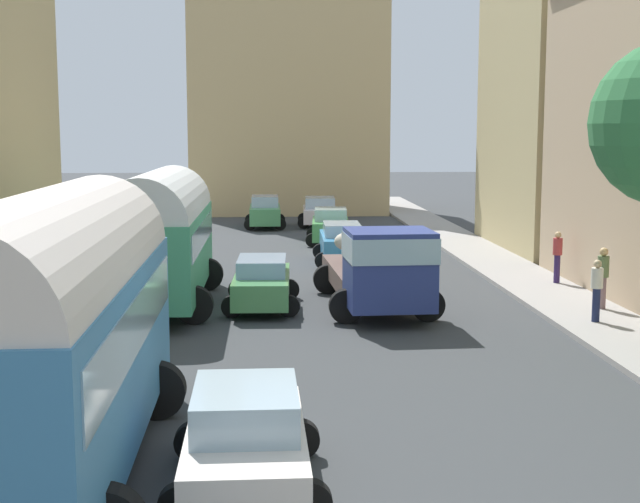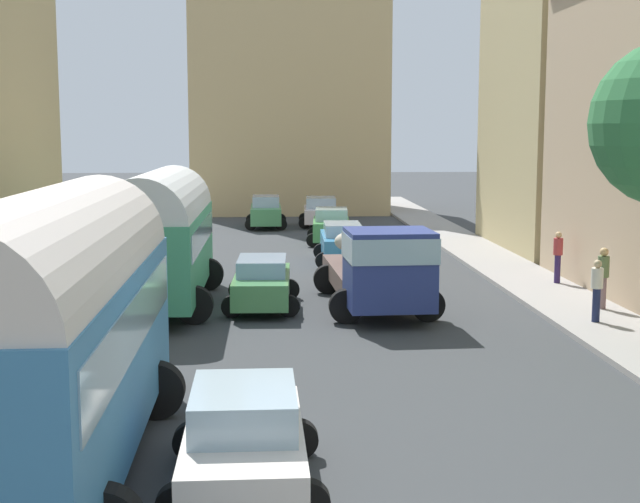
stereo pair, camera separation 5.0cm
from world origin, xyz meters
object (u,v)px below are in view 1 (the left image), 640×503
(car_5, at_px, (265,212))
(pedestrian_0, at_px, (557,255))
(parked_bus_1, at_px, (160,232))
(cargo_truck_0, at_px, (379,268))
(parked_bus_0, at_px, (50,323))
(car_3, at_px, (246,439))
(car_4, at_px, (262,282))
(car_1, at_px, (330,226))
(pedestrian_3, at_px, (597,288))
(car_2, at_px, (320,212))
(pedestrian_2, at_px, (603,275))
(car_0, at_px, (342,243))

(car_5, relative_size, pedestrian_0, 2.28)
(parked_bus_1, distance_m, cargo_truck_0, 6.36)
(parked_bus_0, height_order, car_3, parked_bus_0)
(parked_bus_0, relative_size, car_4, 2.12)
(car_5, bearing_deg, cargo_truck_0, -81.97)
(car_1, xyz_separation_m, car_3, (-3.19, -27.53, -0.05))
(parked_bus_1, xyz_separation_m, cargo_truck_0, (6.13, -1.43, -0.87))
(parked_bus_0, distance_m, pedestrian_3, 15.01)
(car_2, xyz_separation_m, car_4, (-2.98, -21.73, -0.04))
(car_3, xyz_separation_m, pedestrian_2, (9.57, 11.71, 0.33))
(car_0, bearing_deg, parked_bus_1, -126.80)
(parked_bus_1, relative_size, pedestrian_0, 4.52)
(parked_bus_0, xyz_separation_m, cargo_truck_0, (6.18, 11.63, -1.06))
(car_0, distance_m, car_4, 8.90)
(pedestrian_0, bearing_deg, car_2, 109.04)
(cargo_truck_0, distance_m, pedestrian_2, 6.17)
(car_0, distance_m, pedestrian_3, 12.73)
(car_5, relative_size, pedestrian_3, 2.35)
(parked_bus_0, xyz_separation_m, pedestrian_2, (12.34, 11.17, -1.25))
(parked_bus_0, xyz_separation_m, car_1, (5.96, 26.99, -1.53))
(car_1, xyz_separation_m, car_5, (-2.92, 6.87, 0.03))
(parked_bus_1, xyz_separation_m, car_5, (2.99, 20.80, -1.31))
(car_1, relative_size, car_3, 1.01)
(cargo_truck_0, xyz_separation_m, pedestrian_0, (6.27, 3.76, -0.22))
(pedestrian_2, bearing_deg, parked_bus_0, -137.83)
(cargo_truck_0, relative_size, car_4, 1.75)
(car_1, relative_size, car_4, 0.94)
(car_0, distance_m, car_5, 13.24)
(car_3, bearing_deg, pedestrian_2, 50.74)
(cargo_truck_0, height_order, car_0, cargo_truck_0)
(car_3, bearing_deg, car_2, 84.81)
(car_2, bearing_deg, car_4, -97.80)
(cargo_truck_0, relative_size, pedestrian_0, 4.07)
(parked_bus_1, bearing_deg, car_4, -9.79)
(pedestrian_0, height_order, pedestrian_2, pedestrian_2)
(car_0, distance_m, car_2, 13.35)
(parked_bus_0, distance_m, pedestrian_2, 16.69)
(car_1, relative_size, car_2, 1.02)
(car_3, xyz_separation_m, pedestrian_3, (8.78, 10.05, 0.27))
(parked_bus_0, bearing_deg, car_1, 77.55)
(cargo_truck_0, height_order, car_2, cargo_truck_0)
(car_4, height_order, pedestrian_2, pedestrian_2)
(car_2, xyz_separation_m, car_5, (-2.88, -0.43, 0.05))
(pedestrian_2, xyz_separation_m, pedestrian_3, (-0.79, -1.66, -0.06))
(car_1, bearing_deg, pedestrian_3, -72.29)
(car_3, relative_size, pedestrian_0, 2.16)
(car_0, bearing_deg, parked_bus_0, -105.85)
(pedestrian_0, bearing_deg, parked_bus_0, -128.96)
(pedestrian_0, bearing_deg, car_5, 116.99)
(parked_bus_1, relative_size, car_1, 2.07)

